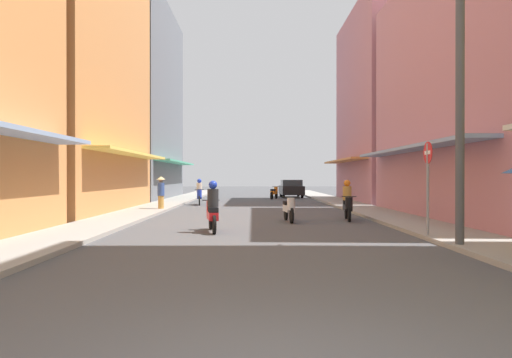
{
  "coord_description": "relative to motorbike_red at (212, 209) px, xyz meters",
  "views": [
    {
      "loc": [
        -0.21,
        -3.61,
        1.69
      ],
      "look_at": [
        -0.08,
        13.55,
        1.61
      ],
      "focal_mm": 32.18,
      "sensor_mm": 36.0,
      "label": 1
    }
  ],
  "objects": [
    {
      "name": "street_sign_no_entry",
      "position": [
        5.98,
        -1.72,
        1.01
      ],
      "size": [
        0.07,
        0.6,
        2.65
      ],
      "color": "gray",
      "rests_on": "ground"
    },
    {
      "name": "building_left_mid",
      "position": [
        -8.06,
        8.15,
        8.14
      ],
      "size": [
        7.05,
        11.82,
        17.71
      ],
      "color": "#D88C4C",
      "rests_on": "ground"
    },
    {
      "name": "motorbike_white",
      "position": [
        2.6,
        3.12,
        -0.2
      ],
      "size": [
        0.55,
        1.81,
        0.96
      ],
      "color": "black",
      "rests_on": "ground"
    },
    {
      "name": "utility_pole",
      "position": [
        6.08,
        -3.42,
        2.89
      ],
      "size": [
        0.2,
        1.2,
        7.03
      ],
      "color": "#4C4C4F",
      "rests_on": "ground"
    },
    {
      "name": "parked_car",
      "position": [
        4.45,
        23.87,
        0.04
      ],
      "size": [
        1.85,
        4.14,
        1.45
      ],
      "color": "black",
      "rests_on": "ground"
    },
    {
      "name": "motorbike_red",
      "position": [
        0.0,
        0.0,
        0.0
      ],
      "size": [
        0.6,
        1.8,
        1.58
      ],
      "color": "black",
      "rests_on": "ground"
    },
    {
      "name": "building_right_far",
      "position": [
        10.95,
        17.12,
        5.79
      ],
      "size": [
        7.05,
        10.87,
        13.0
      ],
      "color": "#B7727F",
      "rests_on": "ground"
    },
    {
      "name": "building_right_mid",
      "position": [
        10.95,
        4.1,
        4.53
      ],
      "size": [
        7.05,
        13.3,
        10.48
      ],
      "color": "#B7727F",
      "rests_on": "ground"
    },
    {
      "name": "building_left_far",
      "position": [
        -8.06,
        20.89,
        6.62
      ],
      "size": [
        7.05,
        13.06,
        14.66
      ],
      "color": "slate",
      "rests_on": "ground"
    },
    {
      "name": "motorbike_black",
      "position": [
        4.94,
        3.73,
        0.0
      ],
      "size": [
        0.55,
        1.81,
        1.58
      ],
      "color": "black",
      "rests_on": "ground"
    },
    {
      "name": "motorbike_blue",
      "position": [
        -1.98,
        13.61,
        0.0
      ],
      "size": [
        0.55,
        1.81,
        1.58
      ],
      "color": "black",
      "rests_on": "ground"
    },
    {
      "name": "ground_plane",
      "position": [
        1.45,
        10.94,
        -0.7
      ],
      "size": [
        111.77,
        111.77,
        0.0
      ],
      "primitive_type": "plane",
      "color": "#4C4C4F"
    },
    {
      "name": "sidewalk_left",
      "position": [
        -4.0,
        10.94,
        -0.64
      ],
      "size": [
        2.13,
        58.8,
        0.12
      ],
      "primitive_type": "cube",
      "color": "#9E9991",
      "rests_on": "ground"
    },
    {
      "name": "sidewalk_right",
      "position": [
        6.89,
        10.94,
        -0.64
      ],
      "size": [
        2.13,
        58.8,
        0.12
      ],
      "primitive_type": "cube",
      "color": "#9E9991",
      "rests_on": "ground"
    },
    {
      "name": "motorbike_orange",
      "position": [
        2.9,
        20.89,
        -0.2
      ],
      "size": [
        0.76,
        1.74,
        0.96
      ],
      "color": "black",
      "rests_on": "ground"
    },
    {
      "name": "pedestrian_foreground",
      "position": [
        -3.31,
        8.67,
        0.26
      ],
      "size": [
        0.44,
        0.44,
        1.72
      ],
      "color": "#BF8C3F",
      "rests_on": "ground"
    }
  ]
}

